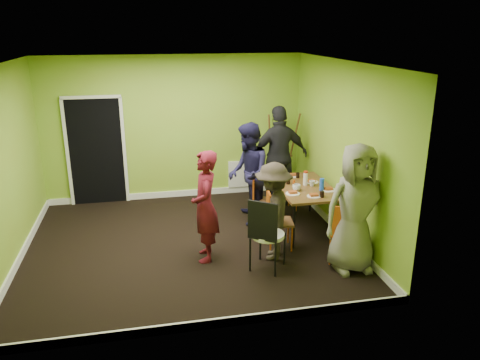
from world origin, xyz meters
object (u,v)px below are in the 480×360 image
(chair_left_near, at_px, (275,217))
(orange_bottle, at_px, (294,182))
(chair_front_end, at_px, (343,230))
(chair_left_far, at_px, (259,196))
(thermos, at_px, (305,179))
(person_front_end, at_px, (356,209))
(chair_bentwood, at_px, (266,231))
(person_standing, at_px, (205,206))
(easel, at_px, (282,154))
(person_left_far, at_px, (248,174))
(dining_table, at_px, (304,189))
(person_left_near, at_px, (273,212))
(blue_bottle, at_px, (322,185))
(chair_back_end, at_px, (283,176))
(person_back_end, at_px, (279,156))

(chair_left_near, distance_m, orange_bottle, 0.97)
(chair_front_end, bearing_deg, chair_left_far, 138.68)
(thermos, xyz_separation_m, person_front_end, (0.17, -1.56, 0.06))
(chair_left_far, relative_size, chair_bentwood, 0.81)
(person_standing, bearing_deg, easel, 147.41)
(person_left_far, bearing_deg, chair_front_end, 35.35)
(dining_table, relative_size, chair_front_end, 1.63)
(person_left_near, bearing_deg, blue_bottle, 147.53)
(person_front_end, bearing_deg, chair_back_end, 96.04)
(chair_bentwood, distance_m, person_back_end, 2.66)
(chair_bentwood, distance_m, orange_bottle, 1.67)
(dining_table, xyz_separation_m, person_left_near, (-0.80, -0.93, 0.03))
(dining_table, relative_size, person_left_near, 1.03)
(chair_back_end, distance_m, thermos, 0.97)
(chair_front_end, relative_size, chair_bentwood, 0.85)
(orange_bottle, relative_size, person_left_far, 0.04)
(easel, xyz_separation_m, person_left_far, (-0.99, -1.28, 0.05))
(blue_bottle, distance_m, orange_bottle, 0.52)
(thermos, bearing_deg, chair_bentwood, -127.45)
(chair_front_end, distance_m, person_back_end, 2.54)
(chair_bentwood, relative_size, orange_bottle, 13.71)
(chair_bentwood, relative_size, person_left_near, 0.74)
(chair_left_near, relative_size, chair_front_end, 1.01)
(orange_bottle, xyz_separation_m, person_front_end, (0.35, -1.62, 0.13))
(thermos, bearing_deg, person_left_near, -130.23)
(person_standing, bearing_deg, person_left_near, 84.73)
(easel, height_order, person_left_near, easel)
(chair_left_near, xyz_separation_m, chair_back_end, (0.61, 1.64, 0.11))
(chair_bentwood, height_order, easel, easel)
(thermos, bearing_deg, person_back_end, 96.57)
(chair_front_end, distance_m, thermos, 1.42)
(easel, bearing_deg, person_left_near, -109.18)
(chair_bentwood, bearing_deg, chair_back_end, 104.36)
(orange_bottle, bearing_deg, person_back_end, 87.36)
(orange_bottle, bearing_deg, person_standing, -151.40)
(chair_left_far, xyz_separation_m, person_front_end, (0.89, -1.86, 0.43))
(chair_back_end, xyz_separation_m, blue_bottle, (0.28, -1.25, 0.22))
(chair_front_end, distance_m, person_left_near, 1.03)
(chair_back_end, bearing_deg, chair_left_near, 59.02)
(person_standing, height_order, person_back_end, person_back_end)
(blue_bottle, relative_size, orange_bottle, 2.59)
(orange_bottle, bearing_deg, chair_bentwood, -121.19)
(chair_left_far, xyz_separation_m, person_back_end, (0.59, 0.81, 0.47))
(chair_front_end, bearing_deg, person_front_end, -45.39)
(chair_front_end, xyz_separation_m, person_back_end, (-0.23, 2.50, 0.44))
(chair_bentwood, bearing_deg, chair_left_far, 115.67)
(chair_bentwood, relative_size, person_left_far, 0.61)
(easel, distance_m, orange_bottle, 1.65)
(chair_left_far, height_order, chair_front_end, chair_front_end)
(thermos, bearing_deg, chair_left_far, 157.04)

